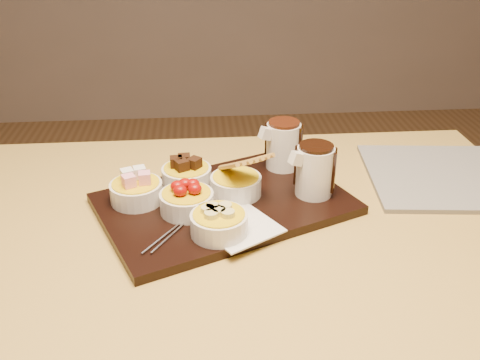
{
  "coord_description": "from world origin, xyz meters",
  "views": [
    {
      "loc": [
        -0.07,
        -0.84,
        1.28
      ],
      "look_at": [
        0.01,
        0.05,
        0.81
      ],
      "focal_mm": 40.0,
      "sensor_mm": 36.0,
      "label": 1
    }
  ],
  "objects": [
    {
      "name": "fondue_skewers",
      "position": [
        -0.09,
        -0.01,
        0.77
      ],
      "size": [
        0.23,
        0.17,
        0.01
      ],
      "primitive_type": null,
      "rotation": [
        0.0,
        0.0,
        -0.61
      ],
      "color": "silver",
      "rests_on": "serving_board"
    },
    {
      "name": "bowl_marshmallows",
      "position": [
        -0.19,
        0.06,
        0.79
      ],
      "size": [
        0.1,
        0.1,
        0.04
      ],
      "primitive_type": "cylinder",
      "color": "silver",
      "rests_on": "serving_board"
    },
    {
      "name": "napkin",
      "position": [
        -0.0,
        -0.04,
        0.77
      ],
      "size": [
        0.16,
        0.16,
        0.0
      ],
      "primitive_type": "cube",
      "rotation": [
        0.0,
        0.0,
        0.55
      ],
      "color": "white",
      "rests_on": "serving_board"
    },
    {
      "name": "dining_table",
      "position": [
        0.0,
        0.0,
        0.65
      ],
      "size": [
        1.2,
        0.8,
        0.75
      ],
      "color": "gold",
      "rests_on": "ground"
    },
    {
      "name": "bowl_biscotti",
      "position": [
        0.0,
        0.08,
        0.79
      ],
      "size": [
        0.1,
        0.1,
        0.04
      ],
      "primitive_type": "cylinder",
      "color": "silver",
      "rests_on": "serving_board"
    },
    {
      "name": "bowl_bananas",
      "position": [
        -0.04,
        -0.06,
        0.79
      ],
      "size": [
        0.1,
        0.1,
        0.04
      ],
      "primitive_type": "cylinder",
      "color": "silver",
      "rests_on": "serving_board"
    },
    {
      "name": "bowl_strawberries",
      "position": [
        -0.09,
        0.02,
        0.79
      ],
      "size": [
        0.1,
        0.1,
        0.04
      ],
      "primitive_type": "cylinder",
      "color": "silver",
      "rests_on": "serving_board"
    },
    {
      "name": "newspaper",
      "position": [
        0.48,
        0.14,
        0.76
      ],
      "size": [
        0.4,
        0.33,
        0.01
      ],
      "primitive_type": "cube",
      "rotation": [
        0.0,
        0.0,
        -0.1
      ],
      "color": "beige",
      "rests_on": "dining_table"
    },
    {
      "name": "pitcher_milk_chocolate",
      "position": [
        0.11,
        0.19,
        0.82
      ],
      "size": [
        0.09,
        0.09,
        0.1
      ],
      "primitive_type": "cylinder",
      "rotation": [
        0.0,
        0.0,
        0.41
      ],
      "color": "silver",
      "rests_on": "serving_board"
    },
    {
      "name": "serving_board",
      "position": [
        -0.02,
        0.05,
        0.76
      ],
      "size": [
        0.54,
        0.46,
        0.02
      ],
      "primitive_type": "cube",
      "rotation": [
        0.0,
        0.0,
        0.41
      ],
      "color": "black",
      "rests_on": "dining_table"
    },
    {
      "name": "bowl_cake",
      "position": [
        -0.1,
        0.12,
        0.79
      ],
      "size": [
        0.1,
        0.1,
        0.04
      ],
      "primitive_type": "cylinder",
      "color": "silver",
      "rests_on": "serving_board"
    },
    {
      "name": "pitcher_dark_chocolate",
      "position": [
        0.15,
        0.06,
        0.82
      ],
      "size": [
        0.09,
        0.09,
        0.1
      ],
      "primitive_type": "cylinder",
      "rotation": [
        0.0,
        0.0,
        0.41
      ],
      "color": "silver",
      "rests_on": "serving_board"
    }
  ]
}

